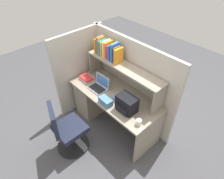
# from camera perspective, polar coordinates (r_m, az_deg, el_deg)

# --- Properties ---
(ground_plane) EXTENTS (8.00, 8.00, 0.00)m
(ground_plane) POSITION_cam_1_polar(r_m,az_deg,el_deg) (3.71, 0.58, -9.77)
(ground_plane) COLOR #4C4C51
(desk) EXTENTS (1.60, 0.70, 0.73)m
(desk) POSITION_cam_1_polar(r_m,az_deg,el_deg) (3.63, -3.59, -2.15)
(desk) COLOR gray
(desk) RESTS_ON ground_plane
(cubicle_partition_rear) EXTENTS (1.84, 0.05, 1.55)m
(cubicle_partition_rear) POSITION_cam_1_polar(r_m,az_deg,el_deg) (3.38, 5.38, 2.20)
(cubicle_partition_rear) COLOR #BCB5A8
(cubicle_partition_rear) RESTS_ON ground_plane
(cubicle_partition_left) EXTENTS (0.05, 1.06, 1.55)m
(cubicle_partition_left) POSITION_cam_1_polar(r_m,az_deg,el_deg) (3.68, -9.06, 5.37)
(cubicle_partition_left) COLOR #BCB5A8
(cubicle_partition_left) RESTS_ON ground_plane
(overhead_hutch) EXTENTS (1.44, 0.28, 0.45)m
(overhead_hutch) POSITION_cam_1_polar(r_m,az_deg,el_deg) (3.09, 3.43, 5.33)
(overhead_hutch) COLOR gray
(overhead_hutch) RESTS_ON desk
(reference_books_on_shelf) EXTENTS (0.52, 0.19, 0.30)m
(reference_books_on_shelf) POSITION_cam_1_polar(r_m,az_deg,el_deg) (3.19, -1.14, 11.49)
(reference_books_on_shelf) COLOR orange
(reference_books_on_shelf) RESTS_ON overhead_hutch
(laptop) EXTENTS (0.32, 0.25, 0.22)m
(laptop) POSITION_cam_1_polar(r_m,az_deg,el_deg) (3.28, -3.70, 1.14)
(laptop) COLOR #B7BABF
(laptop) RESTS_ON desk
(backpack) EXTENTS (0.30, 0.23, 0.25)m
(backpack) POSITION_cam_1_polar(r_m,az_deg,el_deg) (2.85, 4.23, -4.18)
(backpack) COLOR black
(backpack) RESTS_ON desk
(computer_mouse) EXTENTS (0.08, 0.11, 0.03)m
(computer_mouse) POSITION_cam_1_polar(r_m,az_deg,el_deg) (3.11, 1.00, -2.19)
(computer_mouse) COLOR #7299C6
(computer_mouse) RESTS_ON desk
(paper_cup) EXTENTS (0.08, 0.08, 0.09)m
(paper_cup) POSITION_cam_1_polar(r_m,az_deg,el_deg) (2.74, 7.78, -9.36)
(paper_cup) COLOR white
(paper_cup) RESTS_ON desk
(tissue_box) EXTENTS (0.23, 0.13, 0.10)m
(tissue_box) POSITION_cam_1_polar(r_m,az_deg,el_deg) (2.99, -1.89, -3.39)
(tissue_box) COLOR teal
(tissue_box) RESTS_ON desk
(desk_book_stack) EXTENTS (0.23, 0.20, 0.06)m
(desk_book_stack) POSITION_cam_1_polar(r_m,az_deg,el_deg) (3.50, -7.32, 3.25)
(desk_book_stack) COLOR white
(desk_book_stack) RESTS_ON desk
(office_chair) EXTENTS (0.53, 0.55, 0.93)m
(office_chair) POSITION_cam_1_polar(r_m,az_deg,el_deg) (3.17, -12.95, -11.79)
(office_chair) COLOR black
(office_chair) RESTS_ON ground_plane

